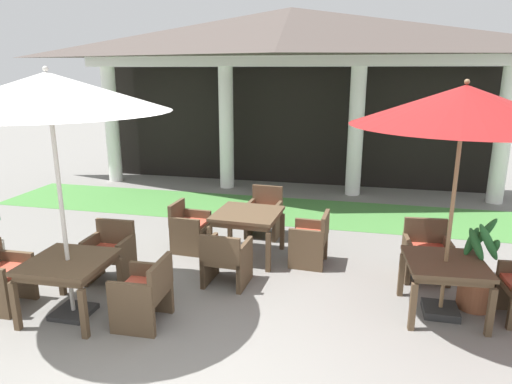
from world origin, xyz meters
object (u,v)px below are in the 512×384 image
patio_table_mid_right (248,218)px  potted_palm_right_edge (477,280)px  patio_chair_near_foreground_north (426,252)px  patio_umbrella_mid_left (48,93)px  patio_chair_mid_right_north (264,214)px  patio_chair_mid_right_south (226,259)px  patio_table_mid_left (69,267)px  patio_chair_mid_right_west (189,228)px  patio_chair_mid_right_east (311,240)px  patio_table_near_foreground (445,268)px  patio_chair_mid_left_east (145,293)px  patio_umbrella_near_foreground (464,107)px  patio_chair_mid_left_west (2,277)px  patio_chair_mid_left_north (110,254)px

patio_table_mid_right → potted_palm_right_edge: 3.35m
patio_chair_near_foreground_north → patio_umbrella_mid_left: bearing=20.8°
patio_chair_mid_right_north → patio_chair_mid_right_south: (-0.11, -2.05, -0.02)m
patio_table_mid_left → patio_chair_mid_right_west: 2.39m
patio_chair_mid_right_west → patio_chair_mid_right_east: 2.05m
patio_table_mid_right → patio_table_near_foreground: bearing=-23.6°
patio_chair_mid_right_north → patio_chair_mid_right_east: patio_chair_mid_right_north is taller
patio_chair_mid_left_east → patio_table_mid_right: (0.70, 2.21, 0.26)m
patio_umbrella_near_foreground → patio_chair_mid_right_east: 2.99m
patio_table_near_foreground → patio_chair_mid_left_east: patio_chair_mid_left_east is taller
patio_table_mid_left → patio_table_near_foreground: bearing=13.1°
patio_chair_mid_left_west → patio_chair_mid_right_south: size_ratio=1.05×
patio_table_mid_left → patio_chair_mid_left_north: bearing=91.6°
patio_umbrella_mid_left → potted_palm_right_edge: bearing=15.0°
patio_table_mid_right → patio_chair_near_foreground_north: bearing=-4.2°
patio_umbrella_mid_left → patio_chair_mid_left_west: patio_umbrella_mid_left is taller
patio_umbrella_near_foreground → patio_umbrella_mid_left: (-4.43, -1.03, 0.15)m
patio_chair_mid_left_east → patio_table_mid_left: bearing=90.0°
patio_chair_near_foreground_north → patio_table_near_foreground: bearing=90.0°
patio_umbrella_mid_left → patio_chair_mid_right_east: (2.69, 2.18, -2.28)m
patio_chair_mid_right_south → potted_palm_right_edge: (3.26, 0.09, -0.01)m
patio_chair_mid_left_north → patio_chair_mid_left_east: size_ratio=1.05×
patio_chair_mid_right_south → patio_chair_mid_right_north: bearing=90.0°
patio_chair_mid_left_north → potted_palm_right_edge: bearing=-177.6°
patio_table_mid_right → patio_chair_mid_right_south: patio_chair_mid_right_south is taller
patio_table_near_foreground → patio_chair_mid_right_south: size_ratio=1.23×
patio_chair_mid_right_west → patio_table_near_foreground: bearing=74.6°
patio_chair_mid_right_west → patio_umbrella_mid_left: bearing=-12.6°
patio_chair_mid_left_north → patio_chair_mid_right_south: 1.66m
patio_table_mid_left → patio_umbrella_near_foreground: bearing=13.1°
patio_table_near_foreground → patio_chair_mid_right_north: patio_chair_mid_right_north is taller
patio_chair_mid_left_west → patio_chair_mid_right_south: (2.57, 1.24, -0.03)m
patio_chair_mid_right_east → potted_palm_right_edge: size_ratio=0.70×
patio_umbrella_near_foreground → patio_chair_mid_left_west: 5.89m
patio_chair_mid_left_north → patio_chair_mid_right_north: patio_chair_mid_right_north is taller
patio_umbrella_mid_left → patio_chair_mid_right_east: 4.15m
patio_umbrella_near_foreground → patio_chair_mid_right_south: patio_umbrella_near_foreground is taller
patio_umbrella_mid_left → patio_chair_mid_left_west: size_ratio=3.56×
patio_table_mid_right → potted_palm_right_edge: potted_palm_right_edge is taller
patio_chair_mid_right_east → patio_chair_mid_right_south: size_ratio=1.05×
patio_table_mid_left → patio_chair_mid_left_east: 1.00m
patio_chair_mid_left_west → patio_chair_mid_left_north: bearing=135.1°
patio_table_near_foreground → patio_chair_mid_left_north: 4.46m
patio_chair_mid_right_east → patio_chair_mid_left_east: bearing=144.5°
patio_chair_mid_left_west → patio_chair_mid_right_south: patio_chair_mid_left_west is taller
patio_table_mid_right → patio_umbrella_near_foreground: bearing=-23.6°
patio_table_mid_right → patio_chair_mid_right_west: 1.05m
patio_umbrella_near_foreground → patio_chair_mid_right_west: (-3.78, 1.26, -2.14)m
patio_chair_near_foreground_north → potted_palm_right_edge: bearing=120.7°
patio_chair_mid_left_east → potted_palm_right_edge: size_ratio=0.68×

